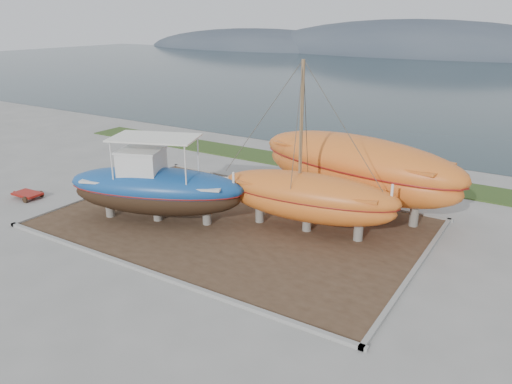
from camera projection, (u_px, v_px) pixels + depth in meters
The scene contains 10 objects.
ground at pixel (182, 254), 21.92m from camera, with size 140.00×140.00×0.00m, color gray.
dirt_patch at pixel (234, 223), 25.09m from camera, with size 18.00×12.00×0.06m, color #422D1E.
curb_frame at pixel (234, 222), 25.08m from camera, with size 18.60×12.60×0.15m, color gray, non-canonical shape.
grass_strip at pixel (329, 167), 34.25m from camera, with size 44.00×3.00×0.08m, color #284219.
sea at pixel (475, 82), 77.67m from camera, with size 260.00×100.00×0.04m, color #182B31, non-canonical shape.
blue_caique at pixel (155, 180), 24.69m from camera, with size 9.03×2.82×4.34m, color #174A8F, non-canonical shape.
white_dinghy at pixel (172, 183), 29.11m from camera, with size 4.09×1.53×1.23m, color silver, non-canonical shape.
orange_sailboat at pixel (310, 150), 22.84m from camera, with size 8.74×2.58×8.05m, color orange, non-canonical shape.
orange_bare_hull at pixel (356, 175), 26.24m from camera, with size 11.80×3.54×3.87m, color orange, non-canonical shape.
red_trailer at pixel (28, 196), 28.53m from camera, with size 2.39×1.19×0.34m, color #A31A12, non-canonical shape.
Camera 1 is at (13.29, -14.95, 9.91)m, focal length 35.00 mm.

